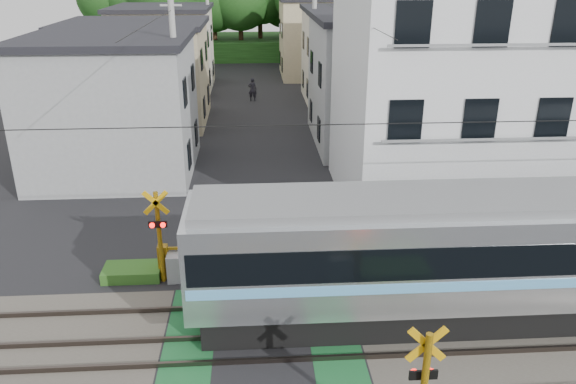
{
  "coord_description": "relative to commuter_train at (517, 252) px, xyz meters",
  "views": [
    {
      "loc": [
        -0.09,
        -11.81,
        9.17
      ],
      "look_at": [
        0.98,
        5.0,
        2.33
      ],
      "focal_mm": 35.0,
      "sensor_mm": 36.0,
      "label": 1
    }
  ],
  "objects": [
    {
      "name": "ground",
      "position": [
        -6.96,
        -1.2,
        -1.95
      ],
      "size": [
        120.0,
        120.0,
        0.0
      ],
      "primitive_type": "plane",
      "color": "black"
    },
    {
      "name": "track_bed",
      "position": [
        -6.96,
        -1.2,
        -1.91
      ],
      "size": [
        120.0,
        120.0,
        0.14
      ],
      "color": "#47423A",
      "rests_on": "ground"
    },
    {
      "name": "commuter_train",
      "position": [
        0.0,
        0.0,
        0.0
      ],
      "size": [
        17.74,
        2.8,
        3.69
      ],
      "color": "black",
      "rests_on": "ground"
    },
    {
      "name": "crossing_signal_far",
      "position": [
        -9.54,
        2.45,
        -1.24
      ],
      "size": [
        4.74,
        0.65,
        3.09
      ],
      "color": "#E8A50C",
      "rests_on": "ground"
    },
    {
      "name": "apartment_block",
      "position": [
        1.54,
        8.29,
        2.71
      ],
      "size": [
        10.2,
        8.36,
        9.3
      ],
      "color": "white",
      "rests_on": "ground"
    },
    {
      "name": "houses_row",
      "position": [
        -6.71,
        24.72,
        1.3
      ],
      "size": [
        22.07,
        31.35,
        6.8
      ],
      "color": "#999C9E",
      "rests_on": "ground"
    },
    {
      "name": "tree_hill",
      "position": [
        -6.48,
        46.69,
        3.89
      ],
      "size": [
        40.0,
        13.61,
        11.98
      ],
      "color": "#21501A",
      "rests_on": "ground"
    },
    {
      "name": "catenary",
      "position": [
        -0.96,
        -1.17,
        1.75
      ],
      "size": [
        60.0,
        5.04,
        7.0
      ],
      "color": "#2D2D33",
      "rests_on": "ground"
    },
    {
      "name": "utility_poles",
      "position": [
        -8.01,
        21.81,
        2.13
      ],
      "size": [
        7.9,
        42.0,
        8.0
      ],
      "color": "#A5A5A0",
      "rests_on": "ground"
    },
    {
      "name": "pedestrian",
      "position": [
        -7.04,
        27.18,
        -1.11
      ],
      "size": [
        0.67,
        0.49,
        1.68
      ],
      "primitive_type": "imported",
      "rotation": [
        0.0,
        0.0,
        2.99
      ],
      "color": "#222129",
      "rests_on": "ground"
    },
    {
      "name": "weed_patches",
      "position": [
        -5.2,
        -1.29,
        -1.76
      ],
      "size": [
        10.25,
        8.8,
        0.4
      ],
      "color": "#2D5E1E",
      "rests_on": "ground"
    }
  ]
}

